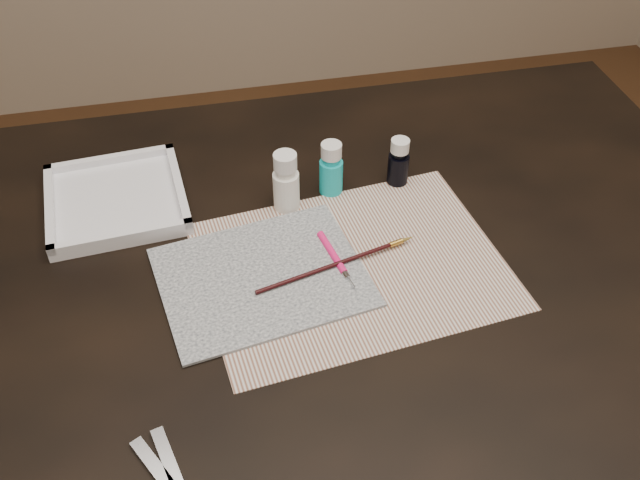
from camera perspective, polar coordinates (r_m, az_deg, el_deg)
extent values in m
cube|color=black|center=(1.29, 0.00, -14.00)|extent=(1.30, 0.90, 0.75)
cube|color=silver|center=(0.99, 2.56, -2.03)|extent=(0.45, 0.36, 0.00)
cube|color=black|center=(0.98, -4.65, -2.96)|extent=(0.31, 0.26, 0.00)
cylinder|color=white|center=(1.06, -2.74, 4.71)|extent=(0.05, 0.05, 0.10)
cylinder|color=#15BFC9|center=(1.09, 0.89, 5.76)|extent=(0.04, 0.04, 0.09)
cylinder|color=black|center=(1.12, 6.31, 6.25)|extent=(0.03, 0.03, 0.08)
cube|color=white|center=(1.13, -16.00, 3.20)|extent=(0.22, 0.22, 0.02)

